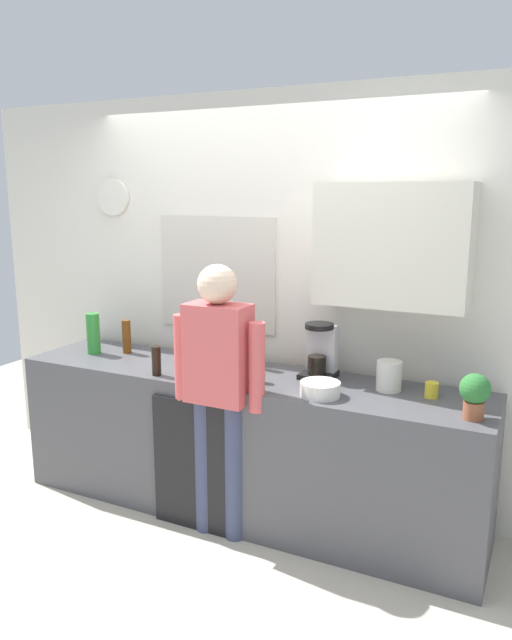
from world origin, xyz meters
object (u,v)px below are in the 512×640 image
coffee_maker (320,353)px  person_at_sink (219,380)px  mixing_bowl (320,389)px  storage_canister (389,376)px  cup_blue_mug (205,360)px  bottle_clear_soda (93,333)px  bottle_olive_oil (254,348)px  bottle_amber_beer (127,337)px  potted_plant (475,393)px  dish_soap (254,368)px  bottle_red_vinegar (223,359)px  bottle_dark_sauce (156,361)px  cup_yellow_cup (432,390)px  bottle_green_wine (237,362)px

coffee_maker → person_at_sink: bearing=-132.0°
mixing_bowl → storage_canister: (0.31, 0.26, 0.04)m
cup_blue_mug → bottle_clear_soda: bearing=-178.1°
coffee_maker → bottle_olive_oil: bearing=-178.8°
bottle_amber_beer → bottle_olive_oil: size_ratio=0.92×
potted_plant → dish_soap: potted_plant is taller
bottle_red_vinegar → bottle_olive_oil: 0.27m
bottle_red_vinegar → bottle_dark_sauce: bearing=-158.0°
bottle_clear_soda → cup_blue_mug: size_ratio=2.80×
bottle_red_vinegar → cup_yellow_cup: (1.19, 0.16, -0.07)m
bottle_clear_soda → mixing_bowl: 1.71m
cup_yellow_cup → bottle_amber_beer: bearing=179.3°
coffee_maker → mixing_bowl: (0.13, -0.34, -0.11)m
bottle_red_vinegar → bottle_green_wine: bearing=-40.1°
storage_canister → mixing_bowl: bearing=-139.8°
bottle_amber_beer → bottle_dark_sauce: 0.59m
bottle_green_wine → cup_blue_mug: (-0.36, 0.25, -0.10)m
bottle_olive_oil → bottle_green_wine: bearing=-77.7°
bottle_red_vinegar → bottle_clear_soda: (-1.06, 0.08, 0.03)m
bottle_red_vinegar → cup_blue_mug: size_ratio=2.20×
bottle_olive_oil → dish_soap: bearing=-64.0°
bottle_dark_sauce → person_at_sink: (0.47, -0.06, -0.04)m
mixing_bowl → person_at_sink: person_at_sink is taller
cup_yellow_cup → mixing_bowl: 0.60m
cup_yellow_cup → person_at_sink: 1.17m
bottle_olive_oil → person_at_sink: size_ratio=0.16×
bottle_dark_sauce → mixing_bowl: bearing=4.1°
coffee_maker → storage_canister: size_ratio=1.94×
cup_blue_mug → dish_soap: bearing=-15.0°
coffee_maker → bottle_olive_oil: coffee_maker is taller
dish_soap → storage_canister: 0.77m
bottle_amber_beer → mixing_bowl: size_ratio=1.05×
cup_blue_mug → bottle_dark_sauce: bearing=-125.7°
coffee_maker → cup_yellow_cup: size_ratio=3.88×
bottle_red_vinegar → potted_plant: bearing=-2.7°
bottle_clear_soda → cup_blue_mug: (0.86, 0.03, -0.09)m
bottle_olive_oil → bottle_dark_sauce: (-0.46, -0.40, -0.04)m
bottle_olive_oil → dish_soap: 0.29m
dish_soap → person_at_sink: 0.24m
bottle_green_wine → dish_soap: bearing=75.0°
bottle_amber_beer → potted_plant: bearing=-6.4°
mixing_bowl → bottle_green_wine: bearing=-172.4°
bottle_clear_soda → potted_plant: bearing=-3.3°
bottle_dark_sauce → cup_blue_mug: bottle_dark_sauce is taller
cup_blue_mug → potted_plant: bearing=-6.1°
person_at_sink → dish_soap: bearing=75.1°
bottle_dark_sauce → cup_blue_mug: size_ratio=1.80×
coffee_maker → bottle_green_wine: size_ratio=1.10×
bottle_clear_soda → potted_plant: (2.49, -0.15, -0.01)m
bottle_green_wine → person_at_sink: bearing=-137.8°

